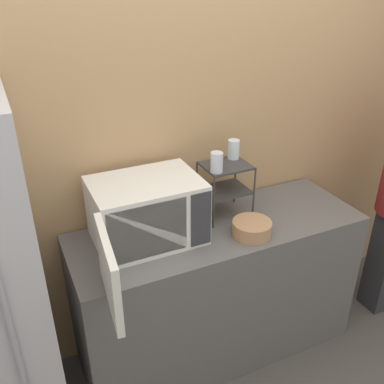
{
  "coord_description": "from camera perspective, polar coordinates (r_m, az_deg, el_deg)",
  "views": [
    {
      "loc": [
        -0.97,
        -1.43,
        2.11
      ],
      "look_at": [
        -0.15,
        0.31,
        1.11
      ],
      "focal_mm": 40.0,
      "sensor_mm": 36.0,
      "label": 1
    }
  ],
  "objects": [
    {
      "name": "ground_plane",
      "position": [
        2.73,
        6.13,
        -23.46
      ],
      "size": [
        12.0,
        12.0,
        0.0
      ],
      "primitive_type": "plane",
      "color": "#4C4742"
    },
    {
      "name": "wall_back",
      "position": [
        2.4,
        0.22,
        7.66
      ],
      "size": [
        8.0,
        0.06,
        2.6
      ],
      "color": "tan",
      "rests_on": "ground_plane"
    },
    {
      "name": "counter",
      "position": [
        2.58,
        3.34,
        -12.9
      ],
      "size": [
        1.62,
        0.57,
        0.88
      ],
      "color": "#595654",
      "rests_on": "ground_plane"
    },
    {
      "name": "microwave",
      "position": [
        2.12,
        -6.27,
        -2.88
      ],
      "size": [
        0.61,
        0.79,
        0.33
      ],
      "color": "silver",
      "rests_on": "counter"
    },
    {
      "name": "dish_rack",
      "position": [
        2.34,
        4.48,
        1.72
      ],
      "size": [
        0.26,
        0.21,
        0.31
      ],
      "color": "#333333",
      "rests_on": "counter"
    },
    {
      "name": "glass_front_left",
      "position": [
        2.19,
        3.4,
        3.99
      ],
      "size": [
        0.06,
        0.06,
        0.11
      ],
      "color": "silver",
      "rests_on": "dish_rack"
    },
    {
      "name": "glass_back_right",
      "position": [
        2.36,
        5.57,
        5.69
      ],
      "size": [
        0.06,
        0.06,
        0.11
      ],
      "color": "silver",
      "rests_on": "dish_rack"
    },
    {
      "name": "bowl",
      "position": [
        2.25,
        7.98,
        -4.84
      ],
      "size": [
        0.21,
        0.21,
        0.08
      ],
      "color": "#AD7F56",
      "rests_on": "counter"
    }
  ]
}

